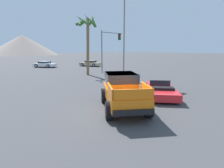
# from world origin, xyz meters

# --- Properties ---
(ground_plane) EXTENTS (320.00, 320.00, 0.00)m
(ground_plane) POSITION_xyz_m (0.00, 0.00, 0.00)
(ground_plane) COLOR #424244
(orange_pickup_truck) EXTENTS (4.06, 4.97, 1.92)m
(orange_pickup_truck) POSITION_xyz_m (0.58, 0.47, 1.08)
(orange_pickup_truck) COLOR orange
(orange_pickup_truck) RESTS_ON ground_plane
(red_convertible_car) EXTENTS (4.50, 4.46, 1.04)m
(red_convertible_car) POSITION_xyz_m (4.43, 0.56, 0.41)
(red_convertible_car) COLOR red
(red_convertible_car) RESTS_ON ground_plane
(parked_car_white) EXTENTS (3.87, 4.38, 1.11)m
(parked_car_white) POSITION_xyz_m (5.08, 26.67, 0.58)
(parked_car_white) COLOR white
(parked_car_white) RESTS_ON ground_plane
(parked_car_tan) EXTENTS (3.46, 4.60, 1.15)m
(parked_car_tan) POSITION_xyz_m (12.80, 23.04, 0.59)
(parked_car_tan) COLOR tan
(parked_car_tan) RESTS_ON ground_plane
(traffic_light_main) EXTENTS (3.85, 0.38, 5.89)m
(traffic_light_main) POSITION_xyz_m (10.17, 13.55, 4.11)
(traffic_light_main) COLOR slate
(traffic_light_main) RESTS_ON ground_plane
(street_lamp_post) EXTENTS (0.90, 0.24, 9.19)m
(street_lamp_post) POSITION_xyz_m (7.13, 7.34, 5.40)
(street_lamp_post) COLOR slate
(street_lamp_post) RESTS_ON ground_plane
(palm_tree_leaning) EXTENTS (2.82, 2.69, 7.48)m
(palm_tree_leaning) POSITION_xyz_m (6.02, 13.00, 5.63)
(palm_tree_leaning) COLOR brown
(palm_tree_leaning) RESTS_ON ground_plane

